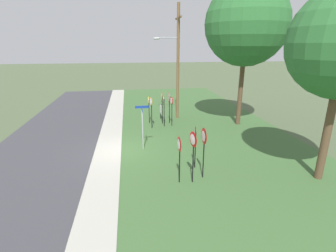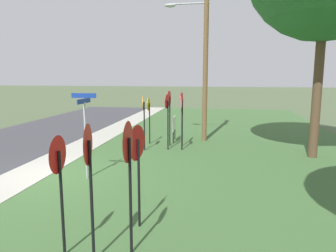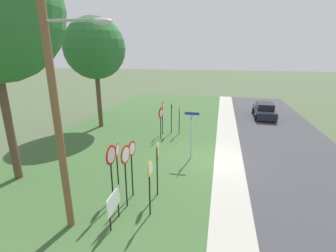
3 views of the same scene
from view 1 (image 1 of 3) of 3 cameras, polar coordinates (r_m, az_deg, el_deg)
ground_plane at (r=15.83m, az=-10.55°, el=-5.56°), size 160.00×160.00×0.00m
road_asphalt at (r=16.72m, az=-27.30°, el=-6.04°), size 44.00×6.40×0.01m
sidewalk_strip at (r=15.87m, az=-13.45°, el=-5.58°), size 44.00×1.60×0.06m
grass_median at (r=16.70m, az=10.53°, el=-4.21°), size 44.00×12.00×0.04m
stop_sign_near_left at (r=19.57m, az=-0.97°, el=4.89°), size 0.63×0.12×2.48m
stop_sign_near_right at (r=20.29m, az=-1.41°, el=5.71°), size 0.73×0.11×2.60m
stop_sign_far_left at (r=19.72m, az=0.82°, el=4.70°), size 0.59×0.14×2.36m
stop_sign_far_center at (r=20.54m, az=-4.42°, el=4.94°), size 0.61×0.09×2.23m
stop_sign_far_right at (r=19.17m, az=-3.84°, el=4.47°), size 0.62×0.15×2.43m
stop_sign_center_tall at (r=20.37m, az=0.25°, el=5.68°), size 0.78×0.10×2.55m
yield_sign_near_left at (r=11.89m, az=8.06°, el=-3.44°), size 0.76×0.11×2.53m
yield_sign_near_right at (r=12.87m, az=6.15°, el=-2.59°), size 0.76×0.18×2.28m
yield_sign_far_left at (r=11.44m, az=2.52°, el=-5.26°), size 0.70×0.11×2.28m
yield_sign_far_right at (r=11.42m, az=5.66°, el=-4.33°), size 0.72×0.17×2.52m
street_name_post at (r=15.24m, az=-5.80°, el=0.54°), size 0.96×0.82×2.76m
utility_pole at (r=21.54m, az=1.92°, el=14.82°), size 2.10×2.18×9.35m
notice_board at (r=21.56m, az=-1.57°, el=3.55°), size 1.10×0.08×1.25m
oak_tree_left at (r=20.59m, az=17.35°, el=21.15°), size 6.08×6.08×10.67m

